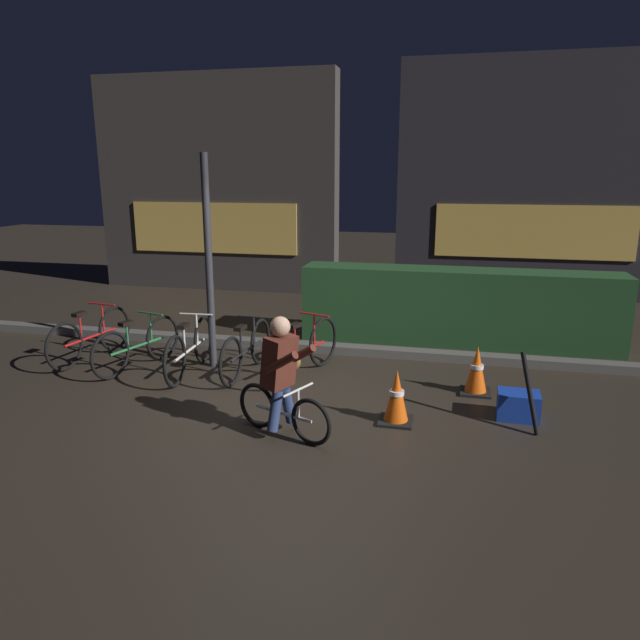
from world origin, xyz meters
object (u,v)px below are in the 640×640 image
object	(u,v)px
parked_bike_center_right	(246,350)
blue_crate	(518,405)
parked_bike_leftmost	(91,336)
cyclist	(282,376)
street_post	(209,264)
traffic_cone_far	(477,371)
traffic_cone_near	(396,397)
parked_bike_left_mid	(138,345)
closed_umbrella	(530,393)
parked_bike_right_mid	(303,350)
parked_bike_center_left	(190,349)

from	to	relation	value
parked_bike_center_right	blue_crate	xyz separation A→B (m)	(3.36, -0.70, -0.18)
parked_bike_leftmost	cyclist	distance (m)	3.79
street_post	traffic_cone_far	xyz separation A→B (m)	(3.50, -0.23, -1.14)
blue_crate	traffic_cone_near	bearing A→B (deg)	-162.63
parked_bike_left_mid	traffic_cone_near	bearing A→B (deg)	-89.61
blue_crate	street_post	bearing A→B (deg)	167.10
traffic_cone_far	closed_umbrella	distance (m)	1.06
parked_bike_leftmost	parked_bike_right_mid	xyz separation A→B (m)	(3.10, 0.01, 0.01)
street_post	traffic_cone_far	size ratio (longest dim) A/B	4.82
traffic_cone_near	cyclist	size ratio (longest dim) A/B	0.47
parked_bike_left_mid	parked_bike_center_left	world-z (taller)	parked_bike_center_left
parked_bike_right_mid	closed_umbrella	bearing A→B (deg)	-92.34
parked_bike_right_mid	traffic_cone_far	distance (m)	2.20
parked_bike_left_mid	parked_bike_center_right	xyz separation A→B (m)	(1.51, 0.13, 0.00)
parked_bike_center_right	cyclist	distance (m)	1.96
parked_bike_leftmost	parked_bike_center_right	world-z (taller)	parked_bike_leftmost
street_post	parked_bike_center_right	distance (m)	1.24
parked_bike_leftmost	parked_bike_center_left	bearing A→B (deg)	-90.22
parked_bike_center_right	closed_umbrella	distance (m)	3.57
traffic_cone_near	traffic_cone_far	bearing A→B (deg)	51.66
parked_bike_leftmost	cyclist	world-z (taller)	cyclist
parked_bike_right_mid	street_post	bearing A→B (deg)	103.69
parked_bike_center_right	traffic_cone_near	xyz separation A→B (m)	(2.09, -1.10, -0.05)
street_post	traffic_cone_far	distance (m)	3.69
cyclist	closed_umbrella	world-z (taller)	cyclist
parked_bike_right_mid	blue_crate	xyz separation A→B (m)	(2.62, -0.79, -0.21)
parked_bike_left_mid	blue_crate	world-z (taller)	parked_bike_left_mid
street_post	parked_bike_center_right	size ratio (longest dim) A/B	1.79
parked_bike_right_mid	traffic_cone_near	size ratio (longest dim) A/B	2.78
blue_crate	parked_bike_leftmost	bearing A→B (deg)	172.32
parked_bike_left_mid	blue_crate	distance (m)	4.91
parked_bike_left_mid	parked_bike_center_right	size ratio (longest dim) A/B	0.97
parked_bike_left_mid	closed_umbrella	distance (m)	5.02
parked_bike_center_left	parked_bike_right_mid	distance (m)	1.49
parked_bike_center_left	traffic_cone_near	bearing A→B (deg)	-112.06
parked_bike_right_mid	closed_umbrella	distance (m)	2.89
parked_bike_left_mid	parked_bike_leftmost	bearing A→B (deg)	92.30
closed_umbrella	parked_bike_center_right	bearing A→B (deg)	45.64
parked_bike_leftmost	parked_bike_center_right	size ratio (longest dim) A/B	1.05
traffic_cone_far	traffic_cone_near	bearing A→B (deg)	-128.34
street_post	traffic_cone_near	xyz separation A→B (m)	(2.65, -1.30, -1.14)
parked_bike_center_right	cyclist	size ratio (longest dim) A/B	1.27
street_post	blue_crate	size ratio (longest dim) A/B	6.47
street_post	parked_bike_left_mid	world-z (taller)	street_post
parked_bike_center_left	traffic_cone_far	distance (m)	3.67
blue_crate	closed_umbrella	size ratio (longest dim) A/B	0.52
parked_bike_center_right	traffic_cone_near	bearing A→B (deg)	-113.97
traffic_cone_near	cyclist	world-z (taller)	cyclist
parked_bike_right_mid	traffic_cone_near	world-z (taller)	parked_bike_right_mid
parked_bike_left_mid	street_post	bearing A→B (deg)	-55.43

